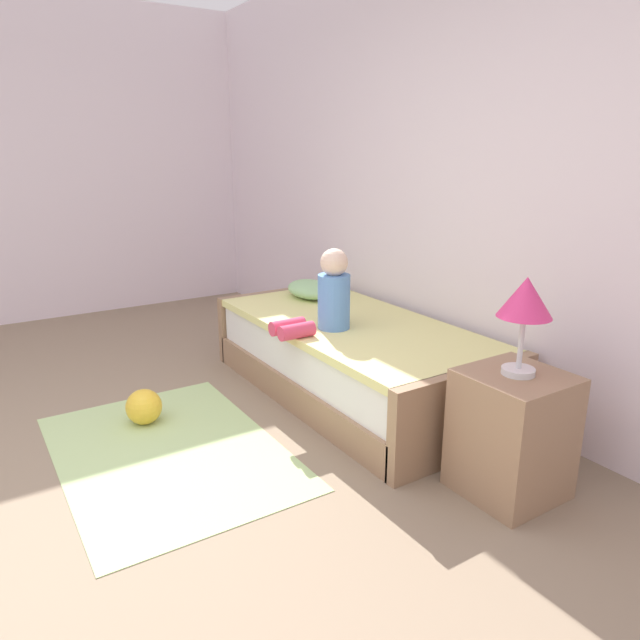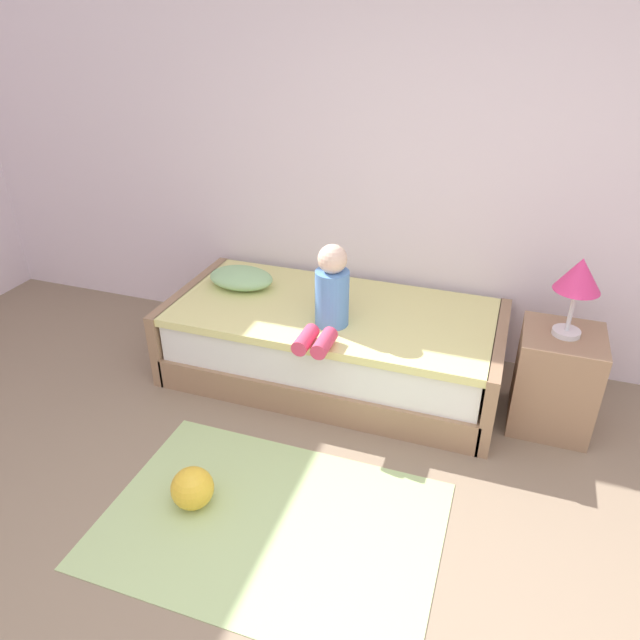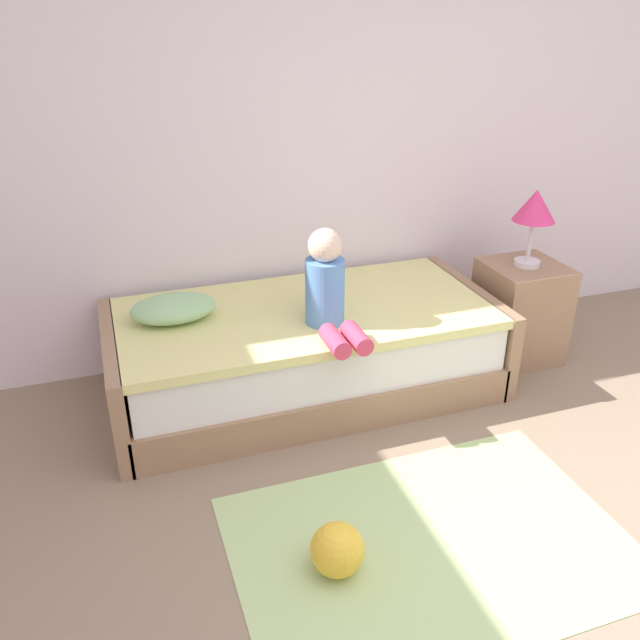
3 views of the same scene
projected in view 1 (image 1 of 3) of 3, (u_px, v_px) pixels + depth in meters
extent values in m
plane|color=gray|center=(39.00, 538.00, 2.44)|extent=(9.20, 9.20, 0.00)
cube|color=white|center=(492.00, 172.00, 3.37)|extent=(7.20, 0.10, 2.90)
cube|color=#997556|center=(351.00, 379.00, 3.87)|extent=(2.00, 1.00, 0.20)
cube|color=white|center=(352.00, 347.00, 3.81)|extent=(1.94, 0.94, 0.25)
cube|color=#E5E08C|center=(352.00, 325.00, 3.77)|extent=(1.98, 0.98, 0.05)
cube|color=#997556|center=(278.00, 321.00, 4.66)|extent=(0.07, 1.00, 0.50)
cube|color=#997556|center=(466.00, 415.00, 3.01)|extent=(0.07, 1.00, 0.50)
cube|color=#997556|center=(511.00, 434.00, 2.70)|extent=(0.44, 0.44, 0.60)
cylinder|color=silver|center=(518.00, 371.00, 2.61)|extent=(0.15, 0.15, 0.03)
cylinder|color=silver|center=(521.00, 343.00, 2.57)|extent=(0.02, 0.02, 0.24)
cone|color=#E5387A|center=(526.00, 297.00, 2.51)|extent=(0.24, 0.24, 0.18)
cylinder|color=#598CD1|center=(334.00, 302.00, 3.58)|extent=(0.20, 0.20, 0.34)
sphere|color=beige|center=(334.00, 262.00, 3.51)|extent=(0.17, 0.17, 0.17)
cylinder|color=#D83F60|center=(288.00, 326.00, 3.50)|extent=(0.09, 0.22, 0.09)
cylinder|color=#D83F60|center=(297.00, 331.00, 3.41)|extent=(0.09, 0.22, 0.09)
ellipsoid|color=#99CC8C|center=(311.00, 289.00, 4.34)|extent=(0.44, 0.30, 0.13)
sphere|color=yellow|center=(144.00, 407.00, 3.44)|extent=(0.21, 0.21, 0.21)
cube|color=#B2D189|center=(169.00, 451.00, 3.14)|extent=(1.60, 1.10, 0.01)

